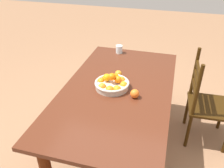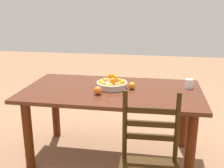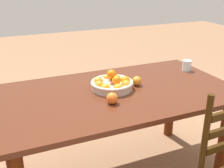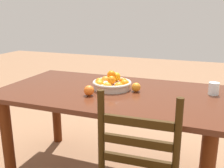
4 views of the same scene
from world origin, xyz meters
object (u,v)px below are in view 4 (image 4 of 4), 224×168
fruit_bowl (112,84)px  orange_loose_0 (89,91)px  dining_table (111,105)px  orange_loose_1 (136,87)px  drinking_glass (214,89)px

fruit_bowl → orange_loose_0: size_ratio=4.11×
orange_loose_0 → dining_table: bearing=-121.0°
orange_loose_1 → drinking_glass: bearing=-166.6°
fruit_bowl → orange_loose_1: fruit_bowl is taller
orange_loose_1 → drinking_glass: size_ratio=0.76×
orange_loose_0 → orange_loose_1: orange_loose_0 is taller
orange_loose_0 → fruit_bowl: bearing=-113.2°
dining_table → drinking_glass: bearing=-166.9°
dining_table → fruit_bowl: fruit_bowl is taller
dining_table → fruit_bowl: (0.01, -0.05, 0.16)m
fruit_bowl → orange_loose_0: 0.25m
orange_loose_1 → drinking_glass: 0.58m
fruit_bowl → orange_loose_0: fruit_bowl is taller
fruit_bowl → orange_loose_1: size_ratio=4.45×
drinking_glass → dining_table: bearing=13.1°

